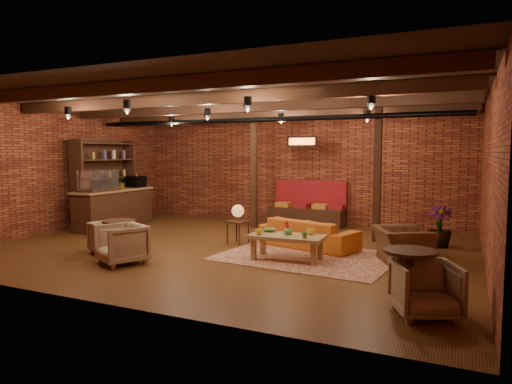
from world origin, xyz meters
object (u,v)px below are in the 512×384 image
at_px(armchair_b, 122,242).
at_px(side_table_lamp, 238,214).
at_px(round_table_right, 410,270).
at_px(round_table_left, 119,231).
at_px(armchair_right, 402,240).
at_px(armchair_a, 111,236).
at_px(armchair_far, 426,286).
at_px(plant_tall, 441,185).
at_px(side_table_book, 426,237).
at_px(sofa, 309,233).
at_px(coffee_table, 286,238).

bearing_deg(armchair_b, side_table_lamp, 93.40).
bearing_deg(side_table_lamp, round_table_right, -36.19).
bearing_deg(round_table_left, armchair_right, 16.61).
height_order(armchair_a, armchair_far, armchair_far).
bearing_deg(armchair_right, round_table_left, 80.50).
height_order(round_table_left, armchair_right, armchair_right).
bearing_deg(armchair_a, armchair_far, -78.54).
xyz_separation_m(round_table_left, plant_tall, (5.86, 3.45, 0.88)).
xyz_separation_m(side_table_lamp, round_table_left, (-1.71, -1.94, -0.21)).
height_order(side_table_book, plant_tall, plant_tall).
bearing_deg(round_table_left, round_table_right, -9.93).
height_order(side_table_lamp, round_table_left, side_table_lamp).
height_order(armchair_b, plant_tall, plant_tall).
distance_m(side_table_book, round_table_right, 3.04).
height_order(round_table_left, plant_tall, plant_tall).
relative_size(sofa, coffee_table, 1.49).
bearing_deg(side_table_book, armchair_far, -85.59).
xyz_separation_m(armchair_right, side_table_book, (0.38, 0.45, 0.00)).
relative_size(side_table_lamp, armchair_b, 1.10).
bearing_deg(armchair_right, plant_tall, -42.51).
relative_size(coffee_table, armchair_a, 1.99).
bearing_deg(sofa, coffee_table, 105.63).
height_order(sofa, plant_tall, plant_tall).
relative_size(sofa, armchair_right, 2.10).
height_order(side_table_book, armchair_far, armchair_far).
xyz_separation_m(sofa, armchair_right, (2.02, -0.61, 0.13)).
xyz_separation_m(armchair_a, armchair_far, (6.13, -1.12, 0.02)).
height_order(armchair_right, armchair_far, armchair_right).
bearing_deg(side_table_lamp, plant_tall, 20.11).
xyz_separation_m(sofa, round_table_left, (-3.30, -2.20, 0.15)).
bearing_deg(armchair_right, armchair_a, 80.24).
bearing_deg(round_table_left, side_table_lamp, 48.46).
height_order(armchair_a, side_table_book, armchair_a).
xyz_separation_m(side_table_lamp, armchair_b, (-1.12, -2.54, -0.27)).
height_order(armchair_b, round_table_right, armchair_b).
height_order(side_table_book, round_table_right, round_table_right).
bearing_deg(armchair_right, armchair_far, 166.78).
relative_size(side_table_lamp, armchair_a, 1.22).
distance_m(coffee_table, side_table_book, 2.66).
bearing_deg(armchair_far, armchair_a, 145.53).
distance_m(coffee_table, side_table_lamp, 1.87).
xyz_separation_m(coffee_table, round_table_left, (-3.27, -0.93, 0.04)).
bearing_deg(sofa, round_table_left, 50.29).
height_order(side_table_lamp, side_table_book, side_table_lamp).
height_order(coffee_table, armchair_a, coffee_table).
bearing_deg(side_table_book, sofa, 176.10).
relative_size(coffee_table, armchair_right, 1.41).
relative_size(side_table_lamp, round_table_left, 1.29).
xyz_separation_m(armchair_b, round_table_right, (5.14, -0.40, 0.13)).
height_order(armchair_right, round_table_right, armchair_right).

